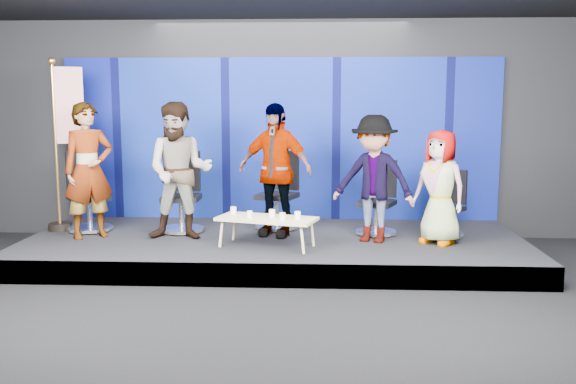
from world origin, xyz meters
name	(u,v)px	position (x,y,z in m)	size (l,w,h in m)	color
ground	(258,316)	(0.00, 0.00, 0.00)	(10.00, 10.00, 0.00)	black
room_walls	(257,81)	(0.00, 0.00, 2.43)	(10.02, 8.02, 3.51)	black
riser	(275,247)	(0.00, 2.50, 0.15)	(7.00, 3.00, 0.30)	black
backdrop	(281,139)	(0.00, 3.95, 1.60)	(7.00, 0.08, 2.60)	#080D66
chair_a	(88,205)	(-2.81, 2.83, 0.69)	(0.93, 0.93, 1.18)	silver
panelist_a	(89,171)	(-2.61, 2.36, 1.25)	(0.69, 0.46, 1.91)	black
chair_b	(182,205)	(-1.40, 2.83, 0.69)	(0.68, 0.68, 1.18)	silver
panelist_b	(180,171)	(-1.31, 2.33, 1.26)	(0.93, 0.72, 1.91)	black
chair_c	(279,203)	(0.01, 3.12, 0.68)	(0.84, 0.84, 1.17)	silver
panelist_c	(275,170)	(-0.01, 2.61, 1.25)	(1.11, 0.46, 1.89)	black
chair_d	(377,210)	(1.47, 2.79, 0.65)	(0.78, 0.78, 1.07)	silver
panelist_d	(374,179)	(1.36, 2.29, 1.17)	(1.12, 0.65, 1.74)	black
chair_e	(447,215)	(2.45, 2.66, 0.61)	(0.76, 0.76, 0.95)	silver
panelist_e	(440,187)	(2.25, 2.20, 1.07)	(0.75, 0.49, 1.54)	black
coffee_table	(267,220)	(-0.07, 1.89, 0.67)	(1.39, 0.89, 0.40)	tan
mug_a	(233,210)	(-0.54, 2.13, 0.75)	(0.08, 0.08, 0.10)	silver
mug_b	(250,214)	(-0.29, 1.88, 0.74)	(0.07, 0.07, 0.09)	silver
mug_c	(272,213)	(0.00, 1.93, 0.75)	(0.08, 0.08, 0.10)	silver
mug_d	(282,216)	(0.15, 1.73, 0.74)	(0.08, 0.08, 0.09)	silver
mug_e	(298,215)	(0.35, 1.81, 0.75)	(0.08, 0.08, 0.10)	silver
flag_stand	(65,140)	(-3.13, 2.87, 1.65)	(0.56, 0.37, 2.55)	black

